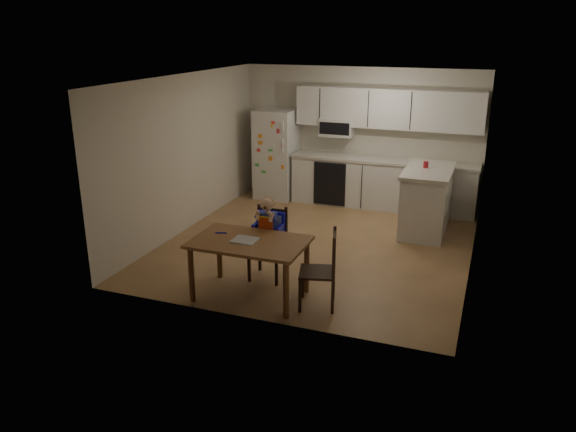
% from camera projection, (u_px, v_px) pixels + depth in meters
% --- Properties ---
extents(room, '(4.52, 5.01, 2.51)m').
position_uv_depth(room, '(329.00, 158.00, 8.69)').
color(room, olive).
rests_on(room, ground).
extents(refrigerator, '(0.72, 0.70, 1.70)m').
position_uv_depth(refrigerator, '(276.00, 154.00, 10.82)').
color(refrigerator, silver).
rests_on(refrigerator, ground).
extents(kitchen_run, '(3.37, 0.62, 2.15)m').
position_uv_depth(kitchen_run, '(383.00, 160.00, 10.21)').
color(kitchen_run, silver).
rests_on(kitchen_run, ground).
extents(kitchen_island, '(0.74, 1.41, 1.04)m').
position_uv_depth(kitchen_island, '(426.00, 200.00, 9.06)').
color(kitchen_island, silver).
rests_on(kitchen_island, ground).
extents(red_cup, '(0.08, 0.08, 0.10)m').
position_uv_depth(red_cup, '(426.00, 165.00, 8.96)').
color(red_cup, red).
rests_on(red_cup, kitchen_island).
extents(dining_table, '(1.38, 0.89, 0.74)m').
position_uv_depth(dining_table, '(250.00, 248.00, 6.79)').
color(dining_table, brown).
rests_on(dining_table, ground).
extents(napkin, '(0.30, 0.26, 0.01)m').
position_uv_depth(napkin, '(245.00, 240.00, 6.76)').
color(napkin, '#A1A0A5').
rests_on(napkin, dining_table).
extents(toddler_spoon, '(0.12, 0.06, 0.02)m').
position_uv_depth(toddler_spoon, '(220.00, 233.00, 6.99)').
color(toddler_spoon, '#1616C6').
rests_on(toddler_spoon, dining_table).
extents(chair_booster, '(0.43, 0.43, 1.12)m').
position_uv_depth(chair_booster, '(269.00, 229.00, 7.33)').
color(chair_booster, black).
rests_on(chair_booster, ground).
extents(chair_side, '(0.51, 0.51, 0.95)m').
position_uv_depth(chair_side, '(326.00, 265.00, 6.58)').
color(chair_side, black).
rests_on(chair_side, ground).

